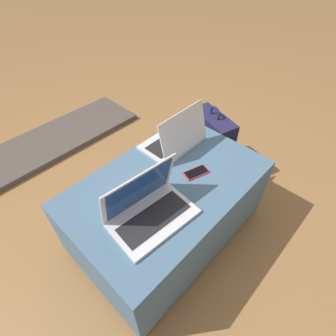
{
  "coord_description": "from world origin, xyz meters",
  "views": [
    {
      "loc": [
        -0.65,
        -0.62,
        1.44
      ],
      "look_at": [
        0.02,
        0.01,
        0.54
      ],
      "focal_mm": 28.0,
      "sensor_mm": 36.0,
      "label": 1
    }
  ],
  "objects": [
    {
      "name": "laptop_far",
      "position": [
        0.24,
        0.16,
        0.51
      ],
      "size": [
        0.35,
        0.24,
        0.25
      ],
      "rotation": [
        0.0,
        0.0,
        3.15
      ],
      "color": "silver",
      "rests_on": "ottoman"
    },
    {
      "name": "cell_phone",
      "position": [
        0.15,
        -0.07,
        0.47
      ],
      "size": [
        0.14,
        0.1,
        0.01
      ],
      "rotation": [
        0.0,
        0.0,
        1.27
      ],
      "color": "red",
      "rests_on": "ottoman"
    },
    {
      "name": "fireplace_hearth",
      "position": [
        0.0,
        1.33,
        0.02
      ],
      "size": [
        1.4,
        0.5,
        0.04
      ],
      "color": "#564C47",
      "rests_on": "ground_plane"
    },
    {
      "name": "laptop_near",
      "position": [
        -0.2,
        -0.08,
        0.51
      ],
      "size": [
        0.39,
        0.27,
        0.24
      ],
      "rotation": [
        0.0,
        0.0,
        -0.09
      ],
      "color": "silver",
      "rests_on": "ottoman"
    },
    {
      "name": "ground_plane",
      "position": [
        0.0,
        0.0,
        0.0
      ],
      "size": [
        14.0,
        14.0,
        0.0
      ],
      "primitive_type": "plane",
      "color": "#9E7042"
    },
    {
      "name": "ottoman",
      "position": [
        0.0,
        0.0,
        0.23
      ],
      "size": [
        1.03,
        0.66,
        0.46
      ],
      "color": "#2A3D4E",
      "rests_on": "ground_plane"
    },
    {
      "name": "backpack",
      "position": [
        0.66,
        0.18,
        0.22
      ],
      "size": [
        0.27,
        0.38,
        0.53
      ],
      "rotation": [
        0.0,
        0.0,
        1.27
      ],
      "color": "#23234C",
      "rests_on": "ground_plane"
    }
  ]
}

